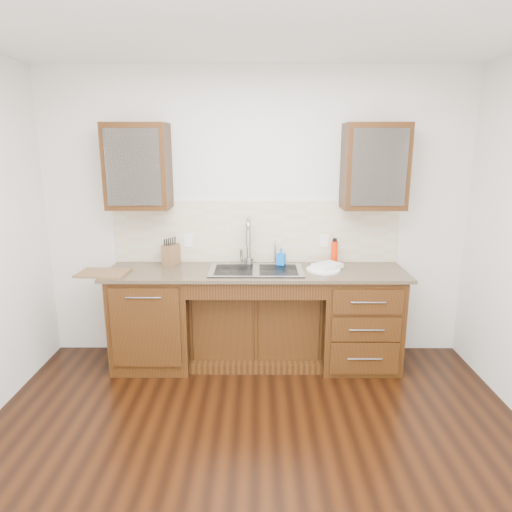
{
  "coord_description": "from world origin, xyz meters",
  "views": [
    {
      "loc": [
        0.02,
        -2.54,
        2.02
      ],
      "look_at": [
        0.0,
        1.4,
        1.05
      ],
      "focal_mm": 32.0,
      "sensor_mm": 36.0,
      "label": 1
    }
  ],
  "objects_px": {
    "soap_bottle": "(281,257)",
    "cutting_board": "(103,273)",
    "water_bottle": "(334,253)",
    "plate": "(323,270)",
    "knife_block": "(171,255)"
  },
  "relations": [
    {
      "from": "soap_bottle",
      "to": "cutting_board",
      "type": "height_order",
      "value": "soap_bottle"
    },
    {
      "from": "plate",
      "to": "knife_block",
      "type": "relative_size",
      "value": 1.59
    },
    {
      "from": "plate",
      "to": "water_bottle",
      "type": "bearing_deg",
      "value": 60.0
    },
    {
      "from": "water_bottle",
      "to": "plate",
      "type": "relative_size",
      "value": 0.73
    },
    {
      "from": "soap_bottle",
      "to": "cutting_board",
      "type": "xyz_separation_m",
      "value": [
        -1.58,
        -0.3,
        -0.07
      ]
    },
    {
      "from": "water_bottle",
      "to": "plate",
      "type": "distance_m",
      "value": 0.28
    },
    {
      "from": "plate",
      "to": "cutting_board",
      "type": "bearing_deg",
      "value": -176.51
    },
    {
      "from": "soap_bottle",
      "to": "water_bottle",
      "type": "bearing_deg",
      "value": 25.48
    },
    {
      "from": "soap_bottle",
      "to": "knife_block",
      "type": "relative_size",
      "value": 0.85
    },
    {
      "from": "knife_block",
      "to": "water_bottle",
      "type": "bearing_deg",
      "value": 19.79
    },
    {
      "from": "plate",
      "to": "knife_block",
      "type": "distance_m",
      "value": 1.43
    },
    {
      "from": "cutting_board",
      "to": "plate",
      "type": "bearing_deg",
      "value": 3.49
    },
    {
      "from": "soap_bottle",
      "to": "water_bottle",
      "type": "xyz_separation_m",
      "value": [
        0.5,
        0.05,
        0.03
      ]
    },
    {
      "from": "knife_block",
      "to": "cutting_board",
      "type": "relative_size",
      "value": 0.46
    },
    {
      "from": "plate",
      "to": "knife_block",
      "type": "xyz_separation_m",
      "value": [
        -1.41,
        0.22,
        0.09
      ]
    }
  ]
}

